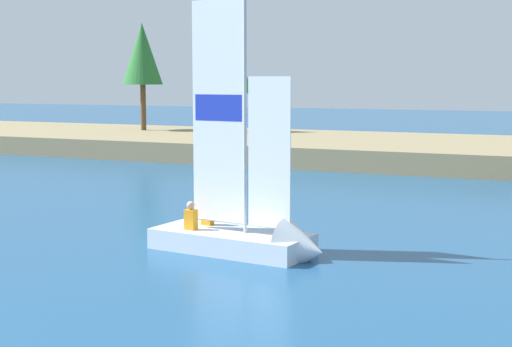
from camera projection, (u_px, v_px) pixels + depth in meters
name	position (u px, v px, depth m)	size (l,w,h in m)	color
shore_bank	(357.00, 149.00, 38.97)	(80.00, 12.40, 1.02)	#897A56
shoreline_tree_left	(142.00, 54.00, 45.51)	(2.49, 2.49, 6.67)	brown
shoreline_tree_midleft	(232.00, 69.00, 44.31)	(2.69, 2.69, 5.37)	brown
sailboat	(256.00, 235.00, 17.27)	(4.49, 1.98, 6.74)	silver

